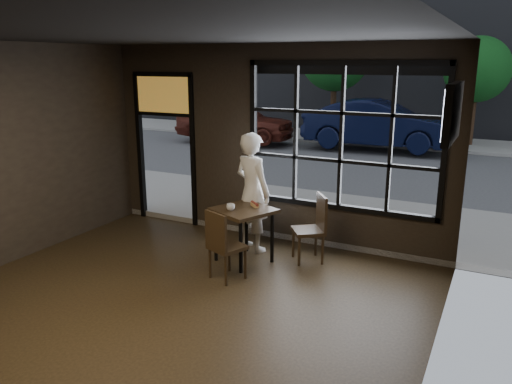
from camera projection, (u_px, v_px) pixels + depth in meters
The scene contains 17 objects.
floor at pixel (135, 334), 5.54m from camera, with size 6.00×7.00×0.02m, color black.
ceiling at pixel (114, 30), 4.72m from camera, with size 6.00×7.00×0.02m, color black.
wall_right at pixel (429, 239), 3.83m from camera, with size 0.04×7.00×3.20m, color black.
window_frame at pixel (341, 137), 7.58m from camera, with size 3.06×0.12×2.28m, color black.
stained_transom at pixel (164, 94), 8.88m from camera, with size 1.20×0.06×0.70m, color orange.
street_asphalt at pixel (435, 119), 26.27m from camera, with size 60.00×41.00×0.04m, color #545456.
cafe_table at pixel (244, 235), 7.42m from camera, with size 0.77×0.77×0.83m, color black.
chair_near at pixel (227, 245), 6.81m from camera, with size 0.43×0.43×0.99m, color black.
chair_window at pixel (308, 229), 7.42m from camera, with size 0.44×0.44×1.02m, color black.
man at pixel (252, 192), 7.78m from camera, with size 0.69×0.45×1.88m, color white.
hotdog at pixel (255, 205), 7.41m from camera, with size 0.20×0.08×0.06m, color tan, non-canonical shape.
cup at pixel (231, 207), 7.22m from camera, with size 0.12×0.12×0.10m, color silver.
tv at pixel (453, 112), 5.05m from camera, with size 0.12×1.02×0.60m, color black.
navy_car at pixel (378, 124), 16.48m from camera, with size 1.70×4.87×1.60m, color black.
maroon_car at pixel (235, 121), 18.10m from camera, with size 1.73×4.30×1.47m, color #551F15.
tree_left at pixel (335, 56), 18.39m from camera, with size 2.57×2.57×4.39m.
tree_right at pixel (477, 70), 16.78m from camera, with size 2.20×2.20×3.75m.
Camera 1 is at (3.43, -3.82, 2.92)m, focal length 35.00 mm.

